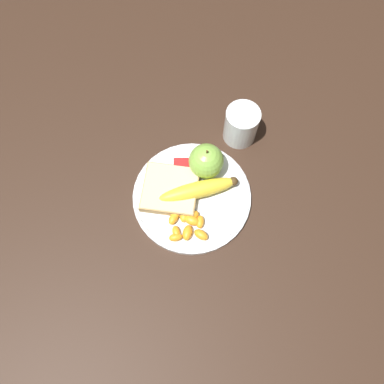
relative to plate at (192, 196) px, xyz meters
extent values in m
plane|color=#332116|center=(0.00, 0.00, -0.01)|extent=(3.00, 3.00, 0.00)
cylinder|color=silver|center=(0.00, 0.00, 0.00)|extent=(0.25, 0.25, 0.01)
torus|color=silver|center=(0.00, 0.00, 0.00)|extent=(0.25, 0.25, 0.01)
cylinder|color=silver|center=(-0.11, -0.15, 0.04)|extent=(0.07, 0.07, 0.09)
cylinder|color=yellow|center=(-0.11, -0.15, 0.03)|extent=(0.07, 0.07, 0.07)
sphere|color=#84BC47|center=(-0.03, -0.06, 0.04)|extent=(0.07, 0.07, 0.07)
cylinder|color=brown|center=(-0.03, -0.06, 0.08)|extent=(0.00, 0.00, 0.01)
ellipsoid|color=yellow|center=(-0.01, -0.01, 0.02)|extent=(0.17, 0.08, 0.04)
sphere|color=#473319|center=(-0.09, -0.03, 0.02)|extent=(0.02, 0.02, 0.02)
cube|color=#AB8751|center=(0.05, -0.01, 0.02)|extent=(0.13, 0.12, 0.02)
cube|color=beige|center=(0.05, -0.01, 0.02)|extent=(0.12, 0.12, 0.02)
cube|color=#B2B2B7|center=(-0.04, 0.03, 0.01)|extent=(0.09, 0.12, 0.00)
cube|color=#B2B2B7|center=(0.02, -0.04, 0.01)|extent=(0.05, 0.06, 0.00)
cube|color=white|center=(0.02, -0.06, 0.01)|extent=(0.04, 0.04, 0.02)
cube|color=#B21E1E|center=(0.02, -0.06, 0.02)|extent=(0.04, 0.04, 0.00)
ellipsoid|color=orange|center=(0.04, 0.05, 0.01)|extent=(0.03, 0.03, 0.02)
ellipsoid|color=orange|center=(-0.02, 0.09, 0.01)|extent=(0.04, 0.03, 0.02)
ellipsoid|color=orange|center=(0.00, 0.06, 0.01)|extent=(0.04, 0.03, 0.02)
ellipsoid|color=orange|center=(0.02, 0.05, 0.01)|extent=(0.02, 0.03, 0.02)
ellipsoid|color=orange|center=(0.01, 0.08, 0.01)|extent=(0.03, 0.04, 0.02)
ellipsoid|color=orange|center=(-0.02, 0.06, 0.01)|extent=(0.02, 0.03, 0.02)
ellipsoid|color=orange|center=(0.03, 0.09, 0.01)|extent=(0.03, 0.02, 0.02)
ellipsoid|color=orange|center=(0.04, 0.04, 0.01)|extent=(0.03, 0.04, 0.02)
ellipsoid|color=orange|center=(0.00, 0.05, 0.01)|extent=(0.04, 0.03, 0.02)
ellipsoid|color=orange|center=(0.03, 0.08, 0.01)|extent=(0.02, 0.03, 0.01)
camera|label=1|loc=(0.00, 0.29, 0.75)|focal=35.00mm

